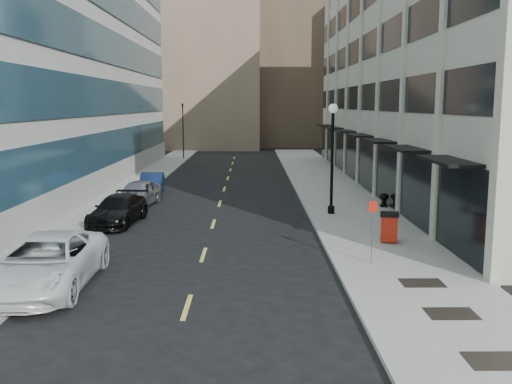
{
  "coord_description": "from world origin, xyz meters",
  "views": [
    {
      "loc": [
        1.94,
        -14.36,
        6.02
      ],
      "look_at": [
        2.12,
        8.11,
        2.55
      ],
      "focal_mm": 40.0,
      "sensor_mm": 36.0,
      "label": 1
    }
  ],
  "objects_px": {
    "traffic_signal": "(183,107)",
    "sign_post": "(373,221)",
    "lamppost": "(332,148)",
    "car_silver_sedan": "(138,193)",
    "trash_bin": "(389,226)",
    "car_white_van": "(46,263)",
    "urn_planter": "(384,199)",
    "car_black_pickup": "(118,210)",
    "car_blue_sedan": "(152,184)"
  },
  "relations": [
    {
      "from": "traffic_signal",
      "to": "trash_bin",
      "type": "height_order",
      "value": "traffic_signal"
    },
    {
      "from": "car_black_pickup",
      "to": "car_blue_sedan",
      "type": "distance_m",
      "value": 9.88
    },
    {
      "from": "car_blue_sedan",
      "to": "trash_bin",
      "type": "distance_m",
      "value": 19.15
    },
    {
      "from": "car_black_pickup",
      "to": "trash_bin",
      "type": "distance_m",
      "value": 13.43
    },
    {
      "from": "car_blue_sedan",
      "to": "car_silver_sedan",
      "type": "bearing_deg",
      "value": -95.04
    },
    {
      "from": "traffic_signal",
      "to": "urn_planter",
      "type": "bearing_deg",
      "value": -63.27
    },
    {
      "from": "traffic_signal",
      "to": "urn_planter",
      "type": "distance_m",
      "value": 33.95
    },
    {
      "from": "car_silver_sedan",
      "to": "trash_bin",
      "type": "height_order",
      "value": "car_silver_sedan"
    },
    {
      "from": "traffic_signal",
      "to": "lamppost",
      "type": "distance_m",
      "value": 34.15
    },
    {
      "from": "car_silver_sedan",
      "to": "car_blue_sedan",
      "type": "height_order",
      "value": "car_silver_sedan"
    },
    {
      "from": "lamppost",
      "to": "sign_post",
      "type": "xyz_separation_m",
      "value": [
        0.13,
        -9.85,
        -1.92
      ]
    },
    {
      "from": "traffic_signal",
      "to": "car_white_van",
      "type": "height_order",
      "value": "traffic_signal"
    },
    {
      "from": "traffic_signal",
      "to": "sign_post",
      "type": "relative_size",
      "value": 2.77
    },
    {
      "from": "traffic_signal",
      "to": "car_blue_sedan",
      "type": "relative_size",
      "value": 1.65
    },
    {
      "from": "sign_post",
      "to": "urn_planter",
      "type": "bearing_deg",
      "value": 92.83
    },
    {
      "from": "car_black_pickup",
      "to": "lamppost",
      "type": "bearing_deg",
      "value": 16.42
    },
    {
      "from": "car_silver_sedan",
      "to": "sign_post",
      "type": "height_order",
      "value": "sign_post"
    },
    {
      "from": "lamppost",
      "to": "car_black_pickup",
      "type": "bearing_deg",
      "value": -169.76
    },
    {
      "from": "car_blue_sedan",
      "to": "car_black_pickup",
      "type": "bearing_deg",
      "value": -95.04
    },
    {
      "from": "car_black_pickup",
      "to": "traffic_signal",
      "type": "bearing_deg",
      "value": 97.36
    },
    {
      "from": "car_blue_sedan",
      "to": "lamppost",
      "type": "distance_m",
      "value": 13.91
    },
    {
      "from": "car_silver_sedan",
      "to": "urn_planter",
      "type": "distance_m",
      "value": 14.44
    },
    {
      "from": "car_white_van",
      "to": "car_silver_sedan",
      "type": "relative_size",
      "value": 1.38
    },
    {
      "from": "car_silver_sedan",
      "to": "car_blue_sedan",
      "type": "relative_size",
      "value": 1.08
    },
    {
      "from": "sign_post",
      "to": "car_blue_sedan",
      "type": "bearing_deg",
      "value": 140.19
    },
    {
      "from": "trash_bin",
      "to": "car_black_pickup",
      "type": "bearing_deg",
      "value": 173.55
    },
    {
      "from": "car_black_pickup",
      "to": "lamppost",
      "type": "height_order",
      "value": "lamppost"
    },
    {
      "from": "car_black_pickup",
      "to": "car_blue_sedan",
      "type": "relative_size",
      "value": 1.18
    },
    {
      "from": "car_silver_sedan",
      "to": "trash_bin",
      "type": "xyz_separation_m",
      "value": [
        12.65,
        -9.63,
        0.06
      ]
    },
    {
      "from": "car_white_van",
      "to": "lamppost",
      "type": "bearing_deg",
      "value": 47.04
    },
    {
      "from": "car_white_van",
      "to": "trash_bin",
      "type": "xyz_separation_m",
      "value": [
        12.65,
        5.73,
        -0.03
      ]
    },
    {
      "from": "car_black_pickup",
      "to": "car_blue_sedan",
      "type": "height_order",
      "value": "car_black_pickup"
    },
    {
      "from": "traffic_signal",
      "to": "car_silver_sedan",
      "type": "height_order",
      "value": "traffic_signal"
    },
    {
      "from": "car_black_pickup",
      "to": "trash_bin",
      "type": "height_order",
      "value": "car_black_pickup"
    },
    {
      "from": "traffic_signal",
      "to": "car_blue_sedan",
      "type": "xyz_separation_m",
      "value": [
        0.7,
        -24.12,
        -5.02
      ]
    },
    {
      "from": "lamppost",
      "to": "sign_post",
      "type": "relative_size",
      "value": 2.39
    },
    {
      "from": "traffic_signal",
      "to": "sign_post",
      "type": "xyz_separation_m",
      "value": [
        11.9,
        -41.85,
        -3.95
      ]
    },
    {
      "from": "car_silver_sedan",
      "to": "sign_post",
      "type": "xyz_separation_m",
      "value": [
        11.2,
        -12.99,
        0.99
      ]
    },
    {
      "from": "car_silver_sedan",
      "to": "urn_planter",
      "type": "relative_size",
      "value": 5.89
    },
    {
      "from": "car_silver_sedan",
      "to": "lamppost",
      "type": "relative_size",
      "value": 0.76
    },
    {
      "from": "car_blue_sedan",
      "to": "car_white_van",
      "type": "bearing_deg",
      "value": -95.04
    },
    {
      "from": "urn_planter",
      "to": "car_black_pickup",
      "type": "bearing_deg",
      "value": -164.41
    },
    {
      "from": "car_white_van",
      "to": "car_black_pickup",
      "type": "distance_m",
      "value": 10.23
    },
    {
      "from": "trash_bin",
      "to": "lamppost",
      "type": "height_order",
      "value": "lamppost"
    },
    {
      "from": "sign_post",
      "to": "urn_planter",
      "type": "height_order",
      "value": "sign_post"
    },
    {
      "from": "car_white_van",
      "to": "urn_planter",
      "type": "bearing_deg",
      "value": 43.87
    },
    {
      "from": "trash_bin",
      "to": "sign_post",
      "type": "relative_size",
      "value": 0.51
    },
    {
      "from": "traffic_signal",
      "to": "car_white_van",
      "type": "xyz_separation_m",
      "value": [
        0.7,
        -44.23,
        -4.84
      ]
    },
    {
      "from": "traffic_signal",
      "to": "urn_planter",
      "type": "height_order",
      "value": "traffic_signal"
    },
    {
      "from": "car_black_pickup",
      "to": "car_blue_sedan",
      "type": "xyz_separation_m",
      "value": [
        0.0,
        9.88,
        -0.03
      ]
    }
  ]
}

